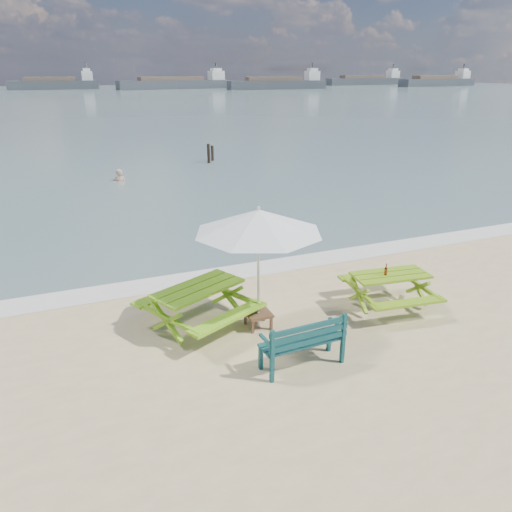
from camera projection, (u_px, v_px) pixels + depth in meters
name	position (u px, v px, depth m)	size (l,w,h in m)	color
sea	(62.00, 100.00, 81.71)	(300.00, 300.00, 0.00)	slate
foam_strip	(227.00, 273.00, 12.30)	(22.00, 0.90, 0.01)	silver
picnic_table_left	(199.00, 308.00, 9.63)	(2.43, 2.53, 0.85)	#6CA919
picnic_table_right	(389.00, 291.00, 10.46)	(1.78, 1.93, 0.75)	#6B9516
park_bench	(302.00, 351.00, 8.40)	(1.47, 0.56, 0.89)	#0F3B3E
side_table	(258.00, 319.00, 9.70)	(0.49, 0.49, 0.31)	brown
patio_umbrella	(258.00, 221.00, 9.00)	(2.44, 2.44, 2.37)	silver
beer_bottle	(386.00, 271.00, 10.24)	(0.06, 0.06, 0.25)	brown
swimmer	(120.00, 187.00, 22.64)	(0.68, 0.53, 1.67)	tan
mooring_pilings	(210.00, 155.00, 26.94)	(0.56, 0.76, 1.22)	black
cargo_ships	(284.00, 83.00, 137.10)	(130.21, 27.80, 4.40)	#383D42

